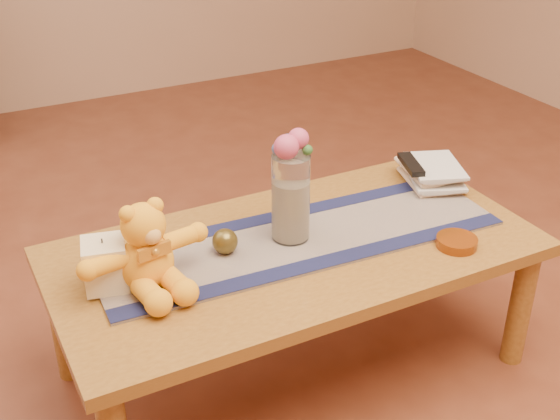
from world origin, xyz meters
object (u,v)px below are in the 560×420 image
glass_vase (291,198)px  tv_remote (411,164)px  amber_dish (457,242)px  bronze_ball (225,241)px  pillar_candle (105,264)px  teddy_bear (144,246)px  book_bottom (408,183)px

glass_vase → tv_remote: 0.53m
glass_vase → amber_dish: size_ratio=2.19×
glass_vase → bronze_ball: glass_vase is taller
pillar_candle → tv_remote: pillar_candle is taller
pillar_candle → glass_vase: 0.55m
teddy_bear → amber_dish: 0.89m
tv_remote → book_bottom: bearing=90.0°
glass_vase → book_bottom: bearing=13.6°
book_bottom → amber_dish: bearing=-90.4°
teddy_bear → pillar_candle: 0.12m
tv_remote → amber_dish: bearing=-87.3°
tv_remote → glass_vase: bearing=-148.9°
pillar_candle → book_bottom: 1.07m
teddy_bear → bronze_ball: size_ratio=4.66×
tv_remote → teddy_bear: bearing=-152.6°
bronze_ball → book_bottom: 0.73m
glass_vase → teddy_bear: bearing=-175.3°
glass_vase → amber_dish: (0.41, -0.25, -0.12)m
bronze_ball → amber_dish: bearing=-23.4°
glass_vase → pillar_candle: bearing=179.8°
bronze_ball → book_bottom: bronze_ball is taller
glass_vase → bronze_ball: 0.22m
bronze_ball → amber_dish: bronze_ball is taller
teddy_bear → amber_dish: size_ratio=2.86×
glass_vase → bronze_ball: size_ratio=3.57×
book_bottom → amber_dish: 0.39m
teddy_bear → book_bottom: teddy_bear is taller
glass_vase → tv_remote: (0.51, 0.12, -0.05)m
glass_vase → tv_remote: glass_vase is taller
pillar_candle → book_bottom: size_ratio=0.59×
bronze_ball → glass_vase: bearing=-2.7°
pillar_candle → bronze_ball: (0.34, 0.01, -0.03)m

